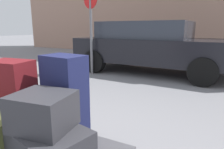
% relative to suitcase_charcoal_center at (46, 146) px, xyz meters
% --- Properties ---
extents(suitcase_charcoal_center, '(0.68, 0.50, 0.27)m').
position_rel_suitcase_charcoal_center_xyz_m(suitcase_charcoal_center, '(0.00, 0.00, 0.00)').
color(suitcase_charcoal_center, '#2D2D33').
rests_on(suitcase_charcoal_center, luggage_cart).
extents(suitcase_maroon_front_left, '(0.38, 0.29, 0.65)m').
position_rel_suitcase_charcoal_center_xyz_m(suitcase_maroon_front_left, '(-0.55, 0.18, 0.19)').
color(suitcase_maroon_front_left, maroon).
rests_on(suitcase_maroon_front_left, luggage_cart).
extents(suitcase_navy_rear_left, '(0.35, 0.26, 0.70)m').
position_rel_suitcase_charcoal_center_xyz_m(suitcase_navy_rear_left, '(-0.10, 0.33, 0.22)').
color(suitcase_navy_rear_left, '#191E47').
rests_on(suitcase_navy_rear_left, luggage_cart).
extents(duffel_bag_charcoal_topmost_pile, '(0.40, 0.37, 0.24)m').
position_rel_suitcase_charcoal_center_xyz_m(duffel_bag_charcoal_topmost_pile, '(-0.00, 0.00, 0.25)').
color(duffel_bag_charcoal_topmost_pile, '#2D2D33').
rests_on(duffel_bag_charcoal_topmost_pile, suitcase_charcoal_center).
extents(parked_car, '(4.36, 2.04, 1.42)m').
position_rel_suitcase_charcoal_center_xyz_m(parked_car, '(-0.76, 4.76, 0.29)').
color(parked_car, black).
rests_on(parked_car, ground_plane).
extents(no_parking_sign, '(0.49, 0.15, 2.23)m').
position_rel_suitcase_charcoal_center_xyz_m(no_parking_sign, '(-2.13, 3.78, 0.91)').
color(no_parking_sign, slate).
rests_on(no_parking_sign, ground_plane).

